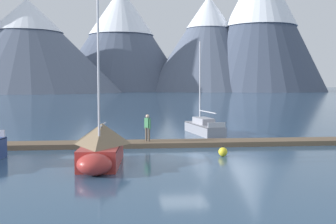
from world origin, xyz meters
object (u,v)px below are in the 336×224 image
(sailboat_second_berth, at_px, (101,146))
(person_on_dock, at_px, (148,126))
(mooring_buoy_channel_marker, at_px, (223,152))
(sailboat_mid_dock_port, at_px, (202,127))

(sailboat_second_berth, bearing_deg, person_on_dock, 64.77)
(sailboat_second_berth, xyz_separation_m, mooring_buoy_channel_marker, (6.47, 1.56, -0.69))
(mooring_buoy_channel_marker, bearing_deg, sailboat_second_berth, -166.45)
(sailboat_mid_dock_port, height_order, person_on_dock, sailboat_mid_dock_port)
(person_on_dock, distance_m, mooring_buoy_channel_marker, 5.80)
(sailboat_second_berth, height_order, sailboat_mid_dock_port, sailboat_second_berth)
(person_on_dock, xyz_separation_m, mooring_buoy_channel_marker, (3.67, -4.38, -1.02))
(mooring_buoy_channel_marker, bearing_deg, person_on_dock, 129.93)
(sailboat_second_berth, distance_m, sailboat_mid_dock_port, 14.23)
(sailboat_second_berth, distance_m, person_on_dock, 6.58)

